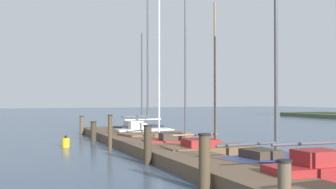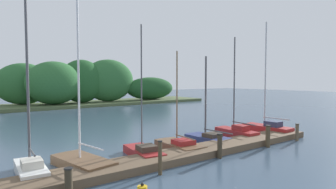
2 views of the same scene
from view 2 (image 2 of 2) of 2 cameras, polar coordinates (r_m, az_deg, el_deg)
The scene contains 14 objects.
dock_pier at distance 14.00m, azimuth 1.16°, elevation -12.19°, with size 20.43×1.80×0.35m.
far_shore at distance 41.51m, azimuth -26.56°, elevation 1.47°, with size 52.58×8.00×6.77m.
sailboat_1 at distance 12.94m, azimuth -25.62°, elevation -12.35°, with size 1.16×3.02×8.39m.
sailboat_2 at distance 13.40m, azimuth -16.86°, elevation -12.33°, with size 1.95×3.59×8.28m.
sailboat_3 at distance 14.61m, azimuth -4.99°, elevation -11.03°, with size 1.49×3.18×6.54m.
sailboat_4 at distance 15.95m, azimuth 2.07°, elevation -9.91°, with size 1.54×3.37×5.37m.
sailboat_5 at distance 18.10m, azimuth 7.74°, elevation -8.24°, with size 1.48×3.49×5.25m.
sailboat_6 at distance 19.77m, azimuth 13.19°, elevation -7.09°, with size 1.19×3.38×6.60m.
sailboat_7 at distance 21.61m, azimuth 18.93°, elevation -6.21°, with size 1.32×3.64×7.83m.
mooring_piling_1 at distance 10.46m, azimuth -19.11°, elevation -16.02°, with size 0.29×0.29×0.95m.
mooring_piling_2 at distance 11.85m, azimuth -1.58°, elevation -12.41°, with size 0.19×0.19×1.39m.
mooring_piling_3 at distance 14.45m, azimuth 10.22°, elevation -9.98°, with size 0.27×0.27×1.21m.
mooring_piling_4 at distance 17.40m, azimuth 19.19°, elevation -7.77°, with size 0.29×0.29×1.25m.
mooring_piling_5 at distance 19.75m, azimuth 24.21°, elevation -6.82°, with size 0.23×0.23×1.09m.
Camera 2 is at (-8.29, 1.86, 3.89)m, focal length 30.75 mm.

